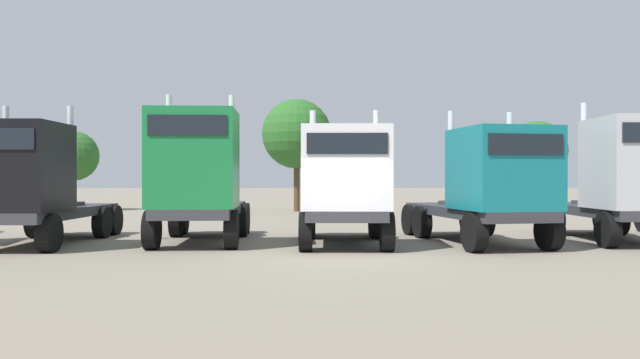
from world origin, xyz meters
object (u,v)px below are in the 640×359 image
(semi_truck_green, at_px, (197,177))
(semi_truck_silver, at_px, (626,179))
(semi_truck_teal, at_px, (491,185))
(semi_truck_black, at_px, (29,184))
(semi_truck_white, at_px, (345,185))

(semi_truck_green, bearing_deg, semi_truck_silver, 88.93)
(semi_truck_silver, bearing_deg, semi_truck_teal, -80.96)
(semi_truck_black, xyz_separation_m, semi_truck_teal, (13.29, -0.33, -0.03))
(semi_truck_white, xyz_separation_m, semi_truck_teal, (4.24, -0.07, -0.01))
(semi_truck_black, relative_size, semi_truck_silver, 1.02)
(semi_truck_black, height_order, semi_truck_white, semi_truck_black)
(semi_truck_teal, distance_m, semi_truck_silver, 4.34)
(semi_truck_white, xyz_separation_m, semi_truck_silver, (8.55, 0.44, 0.17))
(semi_truck_teal, bearing_deg, semi_truck_white, -99.15)
(semi_truck_black, relative_size, semi_truck_green, 1.06)
(semi_truck_black, xyz_separation_m, semi_truck_silver, (17.60, 0.18, 0.14))
(semi_truck_white, relative_size, semi_truck_teal, 0.90)
(semi_truck_green, height_order, semi_truck_silver, semi_truck_green)
(semi_truck_white, distance_m, semi_truck_silver, 8.57)
(semi_truck_silver, bearing_deg, semi_truck_black, -87.08)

